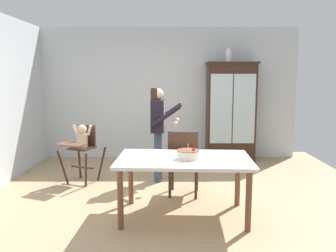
# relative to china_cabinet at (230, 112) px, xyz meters

# --- Properties ---
(ground_plane) EXTENTS (6.24, 6.24, 0.00)m
(ground_plane) POSITION_rel_china_cabinet_xyz_m (-1.27, -2.37, -1.00)
(ground_plane) COLOR tan
(wall_back) EXTENTS (5.32, 0.06, 2.70)m
(wall_back) POSITION_rel_china_cabinet_xyz_m (-1.27, 0.26, 0.35)
(wall_back) COLOR silver
(wall_back) RESTS_ON ground_plane
(china_cabinet) EXTENTS (1.02, 0.48, 2.00)m
(china_cabinet) POSITION_rel_china_cabinet_xyz_m (0.00, 0.00, 0.00)
(china_cabinet) COLOR #382116
(china_cabinet) RESTS_ON ground_plane
(ceramic_vase) EXTENTS (0.13, 0.13, 0.27)m
(ceramic_vase) POSITION_rel_china_cabinet_xyz_m (-0.07, 0.00, 1.11)
(ceramic_vase) COLOR white
(ceramic_vase) RESTS_ON china_cabinet
(high_chair_with_toddler) EXTENTS (0.75, 0.82, 0.95)m
(high_chair_with_toddler) POSITION_rel_china_cabinet_xyz_m (-2.66, -1.52, -0.35)
(high_chair_with_toddler) COLOR #382116
(high_chair_with_toddler) RESTS_ON ground_plane
(adult_person) EXTENTS (0.53, 0.51, 1.53)m
(adult_person) POSITION_rel_china_cabinet_xyz_m (-1.43, -1.43, -0.04)
(adult_person) COLOR #33425B
(adult_person) RESTS_ON ground_plane
(dining_table) EXTENTS (1.65, 1.04, 0.74)m
(dining_table) POSITION_rel_china_cabinet_xyz_m (-1.08, -2.91, -0.35)
(dining_table) COLOR silver
(dining_table) RESTS_ON ground_plane
(birthday_cake) EXTENTS (0.28, 0.28, 0.19)m
(birthday_cake) POSITION_rel_china_cabinet_xyz_m (-1.03, -2.96, -0.21)
(birthday_cake) COLOR beige
(birthday_cake) RESTS_ON dining_table
(dining_chair_far_side) EXTENTS (0.49, 0.49, 0.96)m
(dining_chair_far_side) POSITION_rel_china_cabinet_xyz_m (-1.05, -2.21, -0.45)
(dining_chair_far_side) COLOR #382116
(dining_chair_far_side) RESTS_ON ground_plane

